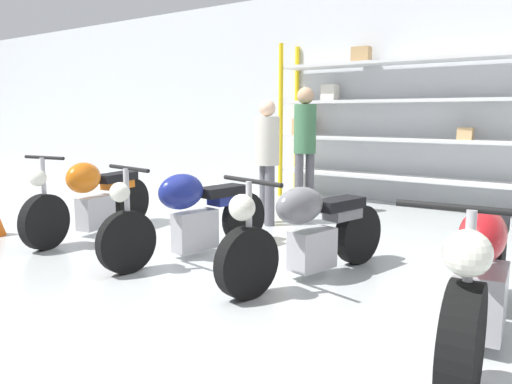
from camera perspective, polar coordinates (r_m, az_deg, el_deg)
name	(u,v)px	position (r m, az deg, el deg)	size (l,w,h in m)	color
ground_plane	(231,272)	(4.71, -2.84, -9.07)	(30.00, 30.00, 0.00)	#B2B7B7
back_wall	(405,92)	(8.60, 16.72, 10.86)	(30.00, 0.08, 3.60)	silver
shelving_rack	(410,119)	(8.19, 17.15, 8.02)	(4.75, 0.63, 2.66)	yellow
motorcycle_orange	(92,198)	(6.30, -18.21, -0.64)	(0.64, 2.03, 1.01)	black
motorcycle_blue	(191,213)	(5.12, -7.46, -2.38)	(0.65, 2.08, 0.98)	black
motorcycle_grey	(307,232)	(4.41, 5.89, -4.53)	(0.77, 1.99, 0.96)	black
motorcycle_red	(481,282)	(3.41, 24.30, -9.32)	(0.73, 2.19, 1.02)	black
person_browsing	(305,139)	(7.29, 5.61, 6.02)	(0.44, 0.44, 1.83)	#595960
person_near_rack	(267,152)	(6.52, 1.27, 4.57)	(0.44, 0.44, 1.63)	#595960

